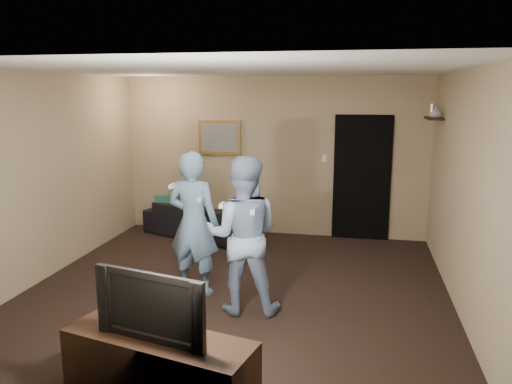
% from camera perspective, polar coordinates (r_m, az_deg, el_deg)
% --- Properties ---
extents(ground, '(5.00, 5.00, 0.00)m').
position_cam_1_polar(ground, '(6.20, -2.11, -10.96)').
color(ground, black).
rests_on(ground, ground).
extents(ceiling, '(5.00, 5.00, 0.04)m').
position_cam_1_polar(ceiling, '(5.73, -2.31, 13.81)').
color(ceiling, silver).
rests_on(ceiling, wall_back).
extents(wall_back, '(5.00, 0.04, 2.60)m').
position_cam_1_polar(wall_back, '(8.25, 1.95, 4.06)').
color(wall_back, tan).
rests_on(wall_back, ground).
extents(wall_front, '(5.00, 0.04, 2.60)m').
position_cam_1_polar(wall_front, '(3.52, -12.02, -6.41)').
color(wall_front, tan).
rests_on(wall_front, ground).
extents(wall_left, '(0.04, 5.00, 2.60)m').
position_cam_1_polar(wall_left, '(6.86, -22.94, 1.63)').
color(wall_left, tan).
rests_on(wall_left, ground).
extents(wall_right, '(0.04, 5.00, 2.60)m').
position_cam_1_polar(wall_right, '(5.77, 22.66, -0.05)').
color(wall_right, tan).
rests_on(wall_right, ground).
extents(sofa, '(2.07, 1.40, 0.56)m').
position_cam_1_polar(sofa, '(8.28, -6.30, -3.17)').
color(sofa, black).
rests_on(sofa, ground).
extents(throw_pillow, '(0.41, 0.16, 0.40)m').
position_cam_1_polar(throw_pillow, '(8.42, -10.05, -1.63)').
color(throw_pillow, '#1B5248').
rests_on(throw_pillow, sofa).
extents(painting_frame, '(0.72, 0.05, 0.57)m').
position_cam_1_polar(painting_frame, '(8.39, -4.17, 6.22)').
color(painting_frame, olive).
rests_on(painting_frame, wall_back).
extents(painting_canvas, '(0.62, 0.01, 0.47)m').
position_cam_1_polar(painting_canvas, '(8.36, -4.22, 6.20)').
color(painting_canvas, slate).
rests_on(painting_canvas, painting_frame).
extents(doorway, '(0.90, 0.06, 2.00)m').
position_cam_1_polar(doorway, '(8.15, 12.00, 1.58)').
color(doorway, black).
rests_on(doorway, ground).
extents(light_switch, '(0.08, 0.02, 0.12)m').
position_cam_1_polar(light_switch, '(8.12, 7.85, 3.84)').
color(light_switch, silver).
rests_on(light_switch, wall_back).
extents(wall_shelf, '(0.20, 0.60, 0.03)m').
position_cam_1_polar(wall_shelf, '(7.44, 19.66, 7.93)').
color(wall_shelf, black).
rests_on(wall_shelf, wall_right).
extents(shelf_vase, '(0.17, 0.17, 0.15)m').
position_cam_1_polar(shelf_vase, '(7.29, 19.86, 8.56)').
color(shelf_vase, '#B8B8BD').
rests_on(shelf_vase, wall_shelf).
extents(shelf_figurine, '(0.06, 0.06, 0.18)m').
position_cam_1_polar(shelf_figurine, '(7.67, 19.47, 8.82)').
color(shelf_figurine, silver).
rests_on(shelf_figurine, wall_shelf).
extents(tv_console, '(1.60, 0.83, 0.55)m').
position_cam_1_polar(tv_console, '(4.18, -10.97, -19.18)').
color(tv_console, black).
rests_on(tv_console, ground).
extents(television, '(0.95, 0.34, 0.55)m').
position_cam_1_polar(television, '(3.93, -11.28, -12.31)').
color(television, black).
rests_on(television, tv_console).
extents(wii_player_left, '(0.67, 0.53, 1.70)m').
position_cam_1_polar(wii_player_left, '(5.86, -7.16, -3.58)').
color(wii_player_left, '#678FB3').
rests_on(wii_player_left, ground).
extents(wii_player_right, '(0.91, 0.75, 1.70)m').
position_cam_1_polar(wii_player_right, '(5.35, -1.52, -4.96)').
color(wii_player_right, '#88A1C6').
rests_on(wii_player_right, ground).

